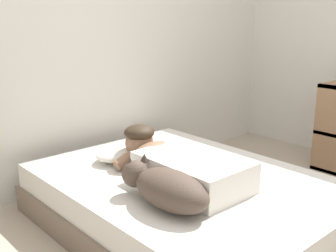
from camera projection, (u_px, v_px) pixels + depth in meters
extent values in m
cube|color=silver|center=(83.00, 22.00, 3.14)|extent=(4.12, 0.10, 2.50)
cube|color=#726051|center=(186.00, 214.00, 2.62)|extent=(1.40, 1.90, 0.18)
cube|color=silver|center=(187.00, 189.00, 2.58)|extent=(1.36, 1.84, 0.16)
ellipsoid|color=white|center=(130.00, 151.00, 2.88)|extent=(0.52, 0.32, 0.11)
cube|color=silver|center=(193.00, 172.00, 2.40)|extent=(0.42, 0.64, 0.18)
ellipsoid|color=#8C664C|center=(155.00, 154.00, 2.63)|extent=(0.32, 0.20, 0.16)
sphere|color=#8C664C|center=(139.00, 143.00, 2.74)|extent=(0.19, 0.19, 0.19)
ellipsoid|color=#332619|center=(139.00, 132.00, 2.72)|extent=(0.20, 0.20, 0.10)
cylinder|color=#8C664C|center=(129.00, 157.00, 2.68)|extent=(0.23, 0.07, 0.14)
cylinder|color=#8C664C|center=(153.00, 150.00, 2.81)|extent=(0.23, 0.07, 0.14)
ellipsoid|color=#4C3D33|center=(171.00, 190.00, 2.12)|extent=(0.26, 0.48, 0.20)
sphere|color=#4C3D33|center=(135.00, 174.00, 2.28)|extent=(0.15, 0.15, 0.15)
cone|color=#3D3028|center=(130.00, 162.00, 2.27)|extent=(0.05, 0.05, 0.05)
cone|color=#3D3028|center=(144.00, 158.00, 2.33)|extent=(0.05, 0.05, 0.05)
cylinder|color=#D84C47|center=(177.00, 153.00, 2.89)|extent=(0.09, 0.09, 0.07)
torus|color=#D84C47|center=(182.00, 151.00, 2.93)|extent=(0.05, 0.01, 0.05)
cube|color=black|center=(206.00, 176.00, 2.56)|extent=(0.07, 0.14, 0.01)
cube|color=#997251|center=(328.00, 130.00, 3.47)|extent=(0.03, 0.24, 0.75)
cube|color=#997251|center=(335.00, 164.00, 3.70)|extent=(0.45, 0.24, 0.03)
cube|color=#3F8C59|center=(330.00, 119.00, 3.47)|extent=(0.02, 0.18, 0.22)
cube|color=#B23833|center=(332.00, 121.00, 3.50)|extent=(0.04, 0.17, 0.17)
cube|color=#724C8C|center=(334.00, 122.00, 3.53)|extent=(0.03, 0.15, 0.14)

